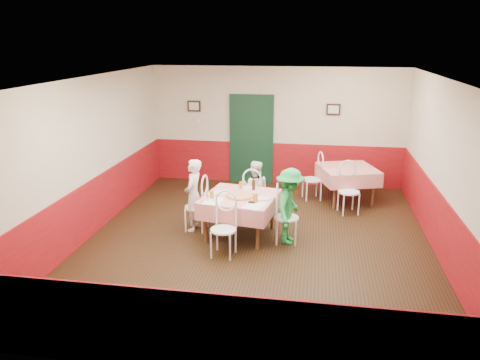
% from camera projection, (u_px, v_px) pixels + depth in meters
% --- Properties ---
extents(floor, '(7.00, 7.00, 0.00)m').
position_uv_depth(floor, '(257.00, 241.00, 8.23)').
color(floor, black).
rests_on(floor, ground).
extents(ceiling, '(7.00, 7.00, 0.00)m').
position_uv_depth(ceiling, '(259.00, 79.00, 7.41)').
color(ceiling, white).
rests_on(ceiling, back_wall).
extents(back_wall, '(6.00, 0.10, 2.80)m').
position_uv_depth(back_wall, '(277.00, 127.00, 11.12)').
color(back_wall, beige).
rests_on(back_wall, ground).
extents(front_wall, '(6.00, 0.10, 2.80)m').
position_uv_depth(front_wall, '(212.00, 257.00, 4.51)').
color(front_wall, beige).
rests_on(front_wall, ground).
extents(left_wall, '(0.10, 7.00, 2.80)m').
position_uv_depth(left_wall, '(90.00, 157.00, 8.29)').
color(left_wall, beige).
rests_on(left_wall, ground).
extents(right_wall, '(0.10, 7.00, 2.80)m').
position_uv_depth(right_wall, '(447.00, 172.00, 7.35)').
color(right_wall, beige).
rests_on(right_wall, ground).
extents(wainscot_back, '(6.00, 0.03, 1.00)m').
position_uv_depth(wainscot_back, '(276.00, 163.00, 11.37)').
color(wainscot_back, maroon).
rests_on(wainscot_back, ground).
extents(wainscot_front, '(6.00, 0.03, 1.00)m').
position_uv_depth(wainscot_front, '(214.00, 336.00, 4.79)').
color(wainscot_front, maroon).
rests_on(wainscot_front, ground).
extents(wainscot_left, '(0.03, 7.00, 1.00)m').
position_uv_depth(wainscot_left, '(96.00, 205.00, 8.55)').
color(wainscot_left, maroon).
rests_on(wainscot_left, ground).
extents(wainscot_right, '(0.03, 7.00, 1.00)m').
position_uv_depth(wainscot_right, '(439.00, 225.00, 7.61)').
color(wainscot_right, maroon).
rests_on(wainscot_right, ground).
extents(door, '(0.96, 0.06, 2.10)m').
position_uv_depth(door, '(251.00, 141.00, 11.27)').
color(door, black).
rests_on(door, ground).
extents(picture_left, '(0.32, 0.03, 0.26)m').
position_uv_depth(picture_left, '(194.00, 106.00, 11.25)').
color(picture_left, black).
rests_on(picture_left, back_wall).
extents(picture_right, '(0.32, 0.03, 0.26)m').
position_uv_depth(picture_right, '(333.00, 109.00, 10.74)').
color(picture_right, black).
rests_on(picture_right, back_wall).
extents(thermostat, '(0.10, 0.03, 0.10)m').
position_uv_depth(thermostat, '(198.00, 121.00, 11.34)').
color(thermostat, white).
rests_on(thermostat, back_wall).
extents(main_table, '(1.40, 1.40, 0.77)m').
position_uv_depth(main_table, '(240.00, 216.00, 8.36)').
color(main_table, red).
rests_on(main_table, ground).
extents(second_table, '(1.41, 1.41, 0.77)m').
position_uv_depth(second_table, '(347.00, 184.00, 10.15)').
color(second_table, red).
rests_on(second_table, ground).
extents(chair_left, '(0.45, 0.45, 0.90)m').
position_uv_depth(chair_left, '(196.00, 207.00, 8.59)').
color(chair_left, white).
rests_on(chair_left, ground).
extents(chair_right, '(0.44, 0.44, 0.90)m').
position_uv_depth(chair_right, '(287.00, 218.00, 8.07)').
color(chair_right, white).
rests_on(chair_right, ground).
extents(chair_far, '(0.46, 0.46, 0.90)m').
position_uv_depth(chair_far, '(254.00, 197.00, 9.10)').
color(chair_far, white).
rests_on(chair_far, ground).
extents(chair_near, '(0.46, 0.46, 0.90)m').
position_uv_depth(chair_near, '(223.00, 230.00, 7.56)').
color(chair_near, white).
rests_on(chair_near, ground).
extents(chair_second_a, '(0.53, 0.53, 0.90)m').
position_uv_depth(chair_second_a, '(312.00, 180.00, 10.24)').
color(chair_second_a, white).
rests_on(chair_second_a, ground).
extents(chair_second_b, '(0.53, 0.53, 0.90)m').
position_uv_depth(chair_second_b, '(349.00, 192.00, 9.42)').
color(chair_second_b, white).
rests_on(chair_second_b, ground).
extents(pizza, '(0.53, 0.53, 0.03)m').
position_uv_depth(pizza, '(240.00, 196.00, 8.19)').
color(pizza, '#B74723').
rests_on(pizza, main_table).
extents(plate_left, '(0.29, 0.29, 0.01)m').
position_uv_depth(plate_left, '(220.00, 192.00, 8.39)').
color(plate_left, white).
rests_on(plate_left, main_table).
extents(plate_right, '(0.29, 0.29, 0.01)m').
position_uv_depth(plate_right, '(264.00, 198.00, 8.09)').
color(plate_right, white).
rests_on(plate_right, main_table).
extents(plate_far, '(0.29, 0.29, 0.01)m').
position_uv_depth(plate_far, '(249.00, 188.00, 8.64)').
color(plate_far, white).
rests_on(plate_far, main_table).
extents(glass_a, '(0.08, 0.08, 0.13)m').
position_uv_depth(glass_a, '(212.00, 195.00, 8.10)').
color(glass_a, '#BF7219').
rests_on(glass_a, main_table).
extents(glass_b, '(0.09, 0.09, 0.15)m').
position_uv_depth(glass_b, '(256.00, 198.00, 7.89)').
color(glass_b, '#BF7219').
rests_on(glass_b, main_table).
extents(glass_c, '(0.08, 0.08, 0.12)m').
position_uv_depth(glass_c, '(241.00, 185.00, 8.63)').
color(glass_c, '#BF7219').
rests_on(glass_c, main_table).
extents(beer_bottle, '(0.07, 0.07, 0.22)m').
position_uv_depth(beer_bottle, '(253.00, 184.00, 8.53)').
color(beer_bottle, '#381C0A').
rests_on(beer_bottle, main_table).
extents(shaker_a, '(0.04, 0.04, 0.09)m').
position_uv_depth(shaker_a, '(208.00, 199.00, 7.95)').
color(shaker_a, silver).
rests_on(shaker_a, main_table).
extents(shaker_b, '(0.04, 0.04, 0.09)m').
position_uv_depth(shaker_b, '(213.00, 199.00, 7.93)').
color(shaker_b, silver).
rests_on(shaker_b, main_table).
extents(shaker_c, '(0.04, 0.04, 0.09)m').
position_uv_depth(shaker_c, '(208.00, 196.00, 8.07)').
color(shaker_c, '#B23319').
rests_on(shaker_c, main_table).
extents(menu_left, '(0.31, 0.41, 0.00)m').
position_uv_depth(menu_left, '(213.00, 201.00, 7.97)').
color(menu_left, white).
rests_on(menu_left, main_table).
extents(menu_right, '(0.42, 0.48, 0.00)m').
position_uv_depth(menu_right, '(254.00, 205.00, 7.76)').
color(menu_right, white).
rests_on(menu_right, main_table).
extents(wallet, '(0.12, 0.11, 0.02)m').
position_uv_depth(wallet, '(252.00, 202.00, 7.89)').
color(wallet, black).
rests_on(wallet, main_table).
extents(diner_left, '(0.35, 0.51, 1.35)m').
position_uv_depth(diner_left, '(193.00, 195.00, 8.54)').
color(diner_left, gray).
rests_on(diner_left, ground).
extents(diner_far, '(0.61, 0.49, 1.17)m').
position_uv_depth(diner_far, '(255.00, 190.00, 9.11)').
color(diner_far, gray).
rests_on(diner_far, ground).
extents(diner_right, '(0.62, 0.93, 1.33)m').
position_uv_depth(diner_right, '(290.00, 206.00, 8.00)').
color(diner_right, gray).
rests_on(diner_right, ground).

